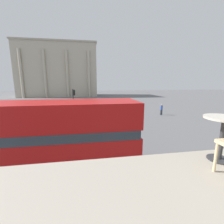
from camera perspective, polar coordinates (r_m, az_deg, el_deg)
name	(u,v)px	position (r m, az deg, el deg)	size (l,w,h in m)	color
double_decker_bus	(27,136)	(8.84, -29.71, -8.02)	(11.44, 2.76, 3.96)	black
cafe_dining_table	(223,129)	(3.00, 36.68, -5.18)	(0.60, 0.60, 0.73)	#2D2D30
plaza_building_left	(60,71)	(62.50, -19.35, 14.61)	(27.97, 14.53, 19.07)	#B2A893
traffic_light_near	(78,114)	(13.89, -12.76, -0.74)	(0.42, 0.24, 3.23)	black
traffic_light_mid	(74,100)	(20.30, -14.36, 4.38)	(0.42, 0.24, 4.13)	black
car_maroon	(77,109)	(25.25, -13.05, 1.12)	(4.20, 1.93, 1.35)	black
car_black	(99,105)	(28.90, -5.11, 2.57)	(4.20, 1.93, 1.35)	black
pedestrian_grey	(101,110)	(22.89, -4.29, 0.92)	(0.32, 0.32, 1.60)	#282B33
pedestrian_blue	(161,109)	(24.41, 18.33, 1.19)	(0.32, 0.32, 1.71)	#282B33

